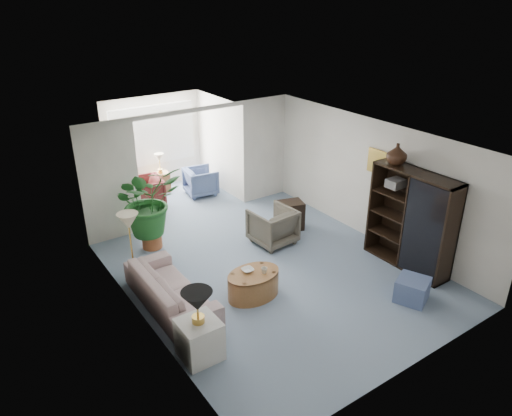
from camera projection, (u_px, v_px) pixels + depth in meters
floor at (274, 273)px, 8.85m from camera, size 6.00×6.00×0.00m
sunroom_floor at (176, 200)px, 11.92m from camera, size 2.60×2.60×0.00m
back_pier_left at (110, 182)px, 9.59m from camera, size 1.20×0.12×2.50m
back_pier_right at (264, 149)px, 11.55m from camera, size 1.20×0.12×2.50m
back_header at (191, 110)px, 10.07m from camera, size 2.60×0.12×0.10m
window_pane at (154, 135)px, 12.14m from camera, size 2.20×0.02×1.50m
window_blinds at (154, 135)px, 12.12m from camera, size 2.20×0.02×1.50m
framed_picture at (380, 162)px, 9.33m from camera, size 0.04×0.50×0.40m
sofa at (171, 289)px, 7.85m from camera, size 0.83×2.11×0.61m
end_table at (199, 339)px, 6.74m from camera, size 0.55×0.55×0.60m
table_lamp at (197, 301)px, 6.47m from camera, size 0.44×0.44×0.30m
floor_lamp at (128, 221)px, 8.00m from camera, size 0.36×0.36×0.28m
coffee_table at (253, 284)px, 8.12m from camera, size 0.99×0.99×0.45m
coffee_bowl at (248, 270)px, 8.06m from camera, size 0.21×0.21×0.05m
coffee_cup at (264, 270)px, 8.01m from camera, size 0.11×0.11×0.10m
wingback_chair at (273, 226)px, 9.76m from camera, size 0.86×0.88×0.76m
side_table_dark at (290, 215)px, 10.38m from camera, size 0.62×0.55×0.63m
entertainment_cabinet at (411, 220)px, 8.75m from camera, size 0.45×1.69×1.87m
cabinet_urn at (397, 154)px, 8.65m from camera, size 0.37×0.37×0.39m
ottoman at (412, 290)px, 8.02m from camera, size 0.65×0.65×0.40m
plant_pot at (152, 240)px, 9.68m from camera, size 0.40×0.40×0.32m
house_plant at (148, 201)px, 9.32m from camera, size 1.28×1.11×1.42m
sunroom_chair_blue at (201, 181)px, 12.10m from camera, size 0.85×0.83×0.69m
sunroom_chair_maroon at (145, 193)px, 11.32m from camera, size 0.94×0.92×0.75m
sunroom_table at (161, 182)px, 12.32m from camera, size 0.45×0.38×0.50m
shelf_clutter at (417, 200)px, 8.45m from camera, size 0.30×1.13×0.61m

